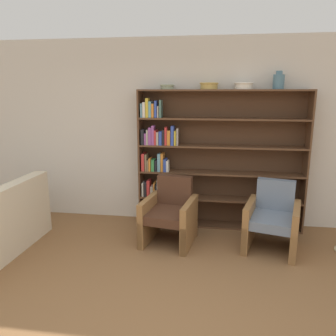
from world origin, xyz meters
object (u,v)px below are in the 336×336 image
(bowl_sage, at_px, (244,85))
(armchair_leather, at_px, (170,214))
(vase_tall, at_px, (279,81))
(bowl_olive, at_px, (167,87))
(bowl_copper, at_px, (209,85))
(armchair_cushioned, at_px, (272,219))
(bookshelf, at_px, (206,160))

(bowl_sage, relative_size, armchair_leather, 0.31)
(armchair_leather, bearing_deg, vase_tall, -146.70)
(bowl_olive, xyz_separation_m, bowl_copper, (0.59, 0.00, 0.01))
(bowl_sage, distance_m, armchair_cushioned, 1.84)
(vase_tall, bearing_deg, armchair_cushioned, -95.32)
(bowl_copper, xyz_separation_m, armchair_leather, (-0.46, -0.62, -1.68))
(bookshelf, relative_size, bowl_olive, 11.62)
(bowl_olive, xyz_separation_m, bowl_sage, (1.06, -0.00, 0.01))
(bowl_copper, distance_m, bowl_sage, 0.47)
(bowl_olive, distance_m, armchair_cushioned, 2.30)
(armchair_leather, bearing_deg, bookshelf, -115.08)
(vase_tall, relative_size, armchair_leather, 0.28)
(armchair_leather, bearing_deg, bowl_olive, -69.11)
(vase_tall, xyz_separation_m, armchair_cushioned, (-0.06, -0.62, -1.74))
(bowl_copper, bearing_deg, bowl_olive, 180.00)
(bowl_olive, height_order, bowl_copper, bowl_copper)
(bookshelf, xyz_separation_m, bowl_copper, (0.02, -0.02, 1.07))
(bowl_sage, xyz_separation_m, vase_tall, (0.46, 0.00, 0.05))
(bookshelf, height_order, bowl_copper, bowl_copper)
(bowl_olive, height_order, armchair_cushioned, bowl_olive)
(armchair_leather, relative_size, armchair_cushioned, 1.00)
(bowl_sage, relative_size, armchair_cushioned, 0.31)
(bowl_copper, height_order, vase_tall, vase_tall)
(armchair_cushioned, bearing_deg, bookshelf, -21.33)
(armchair_leather, xyz_separation_m, armchair_cushioned, (1.33, -0.00, 0.00))
(bowl_copper, distance_m, vase_tall, 0.93)
(bowl_sage, bearing_deg, armchair_leather, -146.25)
(bookshelf, height_order, vase_tall, vase_tall)
(bowl_copper, xyz_separation_m, armchair_cushioned, (0.87, -0.62, -1.68))
(bowl_olive, relative_size, vase_tall, 0.86)
(vase_tall, relative_size, armchair_cushioned, 0.28)
(bowl_copper, height_order, armchair_cushioned, bowl_copper)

